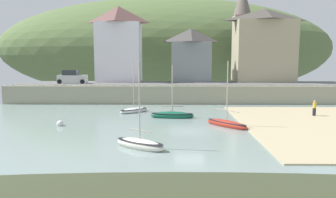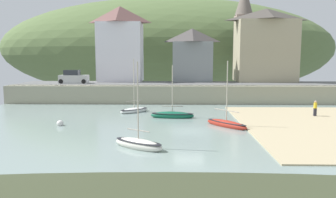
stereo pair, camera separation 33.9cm
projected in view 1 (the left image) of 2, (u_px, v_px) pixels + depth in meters
ground at (223, 166)px, 18.79m from camera, size 48.00×41.00×0.61m
quay_seawall at (183, 93)px, 45.50m from camera, size 48.00×9.40×2.40m
hillside_backdrop at (164, 49)px, 82.07m from camera, size 80.00×44.00×23.50m
waterfront_building_left at (119, 43)px, 52.38m from camera, size 7.04×5.56×11.65m
waterfront_building_centre at (191, 55)px, 52.46m from camera, size 6.36×5.28×8.22m
waterfront_building_right at (264, 45)px, 52.14m from camera, size 9.24×5.97×11.23m
church_with_spire at (242, 31)px, 55.83m from camera, size 3.00×3.00×15.75m
dinghy_open_wooden at (172, 115)px, 34.48m from camera, size 4.58×1.70×5.60m
sailboat_nearest_shore at (134, 110)px, 37.79m from camera, size 3.55×3.43×6.20m
motorboat_with_cabin at (227, 124)px, 30.07m from camera, size 3.70×4.06×6.07m
sailboat_blue_trim at (140, 144)px, 22.98m from camera, size 3.98×3.13×6.12m
parked_car_near_slipway at (72, 78)px, 48.64m from camera, size 4.10×1.82×1.95m
person_on_slipway at (314, 107)px, 34.98m from camera, size 0.34×0.34×1.62m
mooring_buoy at (60, 124)px, 30.41m from camera, size 0.62×0.62×0.62m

